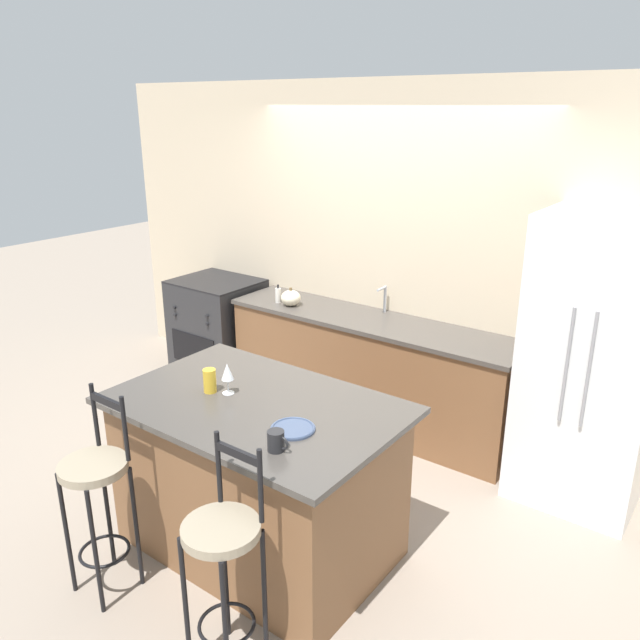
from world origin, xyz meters
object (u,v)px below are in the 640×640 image
object	(u,v)px
bar_stool_far	(224,554)
dinner_plate	(293,428)
pumpkin_decoration	(291,298)
coffee_mug	(276,441)
wine_glass	(227,372)
soap_bottle	(278,295)
tumbler_cup	(210,381)
bar_stool_near	(97,488)
oven_range	(219,328)
refrigerator	(591,364)

from	to	relation	value
bar_stool_far	dinner_plate	distance (m)	0.69
bar_stool_far	pumpkin_decoration	size ratio (longest dim) A/B	6.78
dinner_plate	coffee_mug	bearing A→B (deg)	-72.91
dinner_plate	wine_glass	distance (m)	0.58
wine_glass	soap_bottle	world-z (taller)	wine_glass
pumpkin_decoration	tumbler_cup	bearing A→B (deg)	-65.57
bar_stool_near	oven_range	bearing A→B (deg)	123.00
bar_stool_near	wine_glass	xyz separation A→B (m)	(0.24, 0.74, 0.45)
oven_range	pumpkin_decoration	size ratio (longest dim) A/B	5.62
refrigerator	bar_stool_far	xyz separation A→B (m)	(-0.91, -2.37, -0.32)
oven_range	soap_bottle	distance (m)	0.95
tumbler_cup	bar_stool_far	bearing A→B (deg)	-41.69
oven_range	dinner_plate	size ratio (longest dim) A/B	4.13
oven_range	soap_bottle	bearing A→B (deg)	-4.33
coffee_mug	soap_bottle	xyz separation A→B (m)	(-1.61, 1.92, -0.04)
oven_range	bar_stool_far	world-z (taller)	bar_stool_far
oven_range	dinner_plate	xyz separation A→B (m)	(2.37, -1.78, 0.49)
refrigerator	tumbler_cup	xyz separation A→B (m)	(-1.65, -1.72, 0.07)
pumpkin_decoration	soap_bottle	bearing A→B (deg)	179.28
oven_range	pumpkin_decoration	distance (m)	1.08
bar_stool_near	dinner_plate	distance (m)	1.07
oven_range	wine_glass	bearing A→B (deg)	-42.84
pumpkin_decoration	soap_bottle	distance (m)	0.14
bar_stool_near	bar_stool_far	xyz separation A→B (m)	(0.88, 0.03, 0.00)
refrigerator	tumbler_cup	distance (m)	2.38
pumpkin_decoration	oven_range	bearing A→B (deg)	176.20
dinner_plate	soap_bottle	xyz separation A→B (m)	(-1.55, 1.72, 0.00)
wine_glass	bar_stool_far	bearing A→B (deg)	-47.71
dinner_plate	wine_glass	xyz separation A→B (m)	(-0.56, 0.11, 0.12)
refrigerator	oven_range	world-z (taller)	refrigerator
refrigerator	dinner_plate	xyz separation A→B (m)	(-0.99, -1.78, 0.01)
coffee_mug	pumpkin_decoration	distance (m)	2.42
wine_glass	pumpkin_decoration	bearing A→B (deg)	117.83
soap_bottle	oven_range	bearing A→B (deg)	175.67
oven_range	refrigerator	bearing A→B (deg)	-0.08
wine_glass	coffee_mug	bearing A→B (deg)	-26.51
bar_stool_far	wine_glass	distance (m)	1.05
dinner_plate	bar_stool_far	bearing A→B (deg)	-82.20
oven_range	tumbler_cup	world-z (taller)	tumbler_cup
soap_bottle	bar_stool_near	bearing A→B (deg)	-72.26
soap_bottle	refrigerator	bearing A→B (deg)	1.29
bar_stool_far	coffee_mug	size ratio (longest dim) A/B	9.76
oven_range	soap_bottle	size ratio (longest dim) A/B	6.01
refrigerator	soap_bottle	xyz separation A→B (m)	(-2.54, -0.06, 0.01)
refrigerator	bar_stool_near	world-z (taller)	refrigerator
oven_range	wine_glass	xyz separation A→B (m)	(1.81, -1.67, 0.61)
oven_range	coffee_mug	xyz separation A→B (m)	(2.43, -1.98, 0.53)
dinner_plate	pumpkin_decoration	xyz separation A→B (m)	(-1.41, 1.72, 0.00)
dinner_plate	pumpkin_decoration	world-z (taller)	pumpkin_decoration
bar_stool_far	tumbler_cup	distance (m)	1.06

